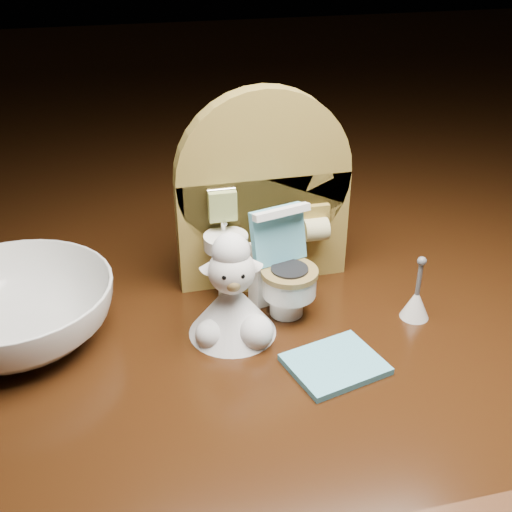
# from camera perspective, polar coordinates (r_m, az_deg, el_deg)

# --- Properties ---
(backdrop_panel) EXTENTS (0.13, 0.05, 0.15)m
(backdrop_panel) POSITION_cam_1_polar(r_m,az_deg,el_deg) (0.47, 0.61, 4.86)
(backdrop_panel) COLOR olive
(backdrop_panel) RESTS_ON ground
(toy_toilet) EXTENTS (0.05, 0.05, 0.08)m
(toy_toilet) POSITION_cam_1_polar(r_m,az_deg,el_deg) (0.45, 2.32, -1.56)
(toy_toilet) COLOR white
(toy_toilet) RESTS_ON ground
(bath_mat) EXTENTS (0.07, 0.06, 0.00)m
(bath_mat) POSITION_cam_1_polar(r_m,az_deg,el_deg) (0.42, 7.03, -9.53)
(bath_mat) COLOR #5AB0CB
(bath_mat) RESTS_ON ground
(toilet_brush) EXTENTS (0.02, 0.02, 0.05)m
(toilet_brush) POSITION_cam_1_polar(r_m,az_deg,el_deg) (0.47, 14.03, -3.95)
(toilet_brush) COLOR white
(toilet_brush) RESTS_ON ground
(plush_lamb) EXTENTS (0.06, 0.06, 0.08)m
(plush_lamb) POSITION_cam_1_polar(r_m,az_deg,el_deg) (0.43, -2.09, -3.99)
(plush_lamb) COLOR silver
(plush_lamb) RESTS_ON ground
(ceramic_bowl) EXTENTS (0.14, 0.14, 0.04)m
(ceramic_bowl) POSITION_cam_1_polar(r_m,az_deg,el_deg) (0.46, -20.59, -4.72)
(ceramic_bowl) COLOR white
(ceramic_bowl) RESTS_ON ground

